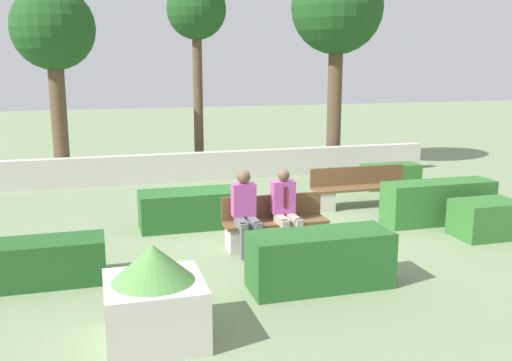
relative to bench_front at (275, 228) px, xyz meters
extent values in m
plane|color=gray|center=(0.00, 0.69, -0.32)|extent=(60.00, 60.00, 0.00)
cube|color=beige|center=(0.00, 5.79, 0.05)|extent=(12.48, 0.30, 0.74)
cube|color=brown|center=(0.00, -0.04, 0.10)|extent=(1.76, 0.44, 0.05)
cube|color=brown|center=(0.00, 0.20, 0.33)|extent=(1.76, 0.05, 0.40)
cube|color=beige|center=(-0.65, -0.04, -0.12)|extent=(0.36, 0.40, 0.40)
cube|color=beige|center=(0.65, -0.04, -0.12)|extent=(0.36, 0.40, 0.40)
cube|color=brown|center=(2.59, 2.00, 0.10)|extent=(2.19, 0.44, 0.05)
cube|color=brown|center=(2.59, 2.25, 0.33)|extent=(2.19, 0.04, 0.40)
cube|color=beige|center=(1.72, 2.00, -0.12)|extent=(0.36, 0.40, 0.40)
cube|color=beige|center=(3.45, 2.00, -0.12)|extent=(0.36, 0.40, 0.40)
cube|color=#B2A893|center=(0.03, -0.25, 0.19)|extent=(0.14, 0.46, 0.13)
cube|color=#B2A893|center=(0.23, -0.25, 0.19)|extent=(0.14, 0.46, 0.13)
cube|color=#B2A893|center=(0.01, -0.48, -0.03)|extent=(0.11, 0.11, 0.58)
cube|color=#B2A893|center=(0.25, -0.48, -0.03)|extent=(0.11, 0.11, 0.58)
cube|color=#B74C9E|center=(0.13, -0.01, 0.53)|extent=(0.38, 0.22, 0.54)
sphere|color=brown|center=(0.13, -0.03, 0.90)|extent=(0.20, 0.20, 0.20)
cube|color=maroon|center=(0.13, -0.13, 0.55)|extent=(0.06, 0.01, 0.35)
cube|color=slate|center=(-0.65, -0.25, 0.19)|extent=(0.14, 0.46, 0.13)
cube|color=slate|center=(-0.45, -0.25, 0.19)|extent=(0.14, 0.46, 0.13)
cube|color=slate|center=(-0.67, -0.48, -0.03)|extent=(0.11, 0.11, 0.58)
cube|color=slate|center=(-0.43, -0.48, -0.03)|extent=(0.11, 0.11, 0.58)
cube|color=#B74C9E|center=(-0.55, -0.01, 0.53)|extent=(0.38, 0.22, 0.54)
sphere|color=brown|center=(-0.55, -0.03, 0.91)|extent=(0.23, 0.23, 0.23)
cube|color=#235623|center=(-3.77, -0.68, -0.01)|extent=(1.97, 0.70, 0.63)
cube|color=#286028|center=(-1.21, 1.56, 0.02)|extent=(1.84, 0.83, 0.69)
cube|color=#286028|center=(0.05, -1.87, 0.07)|extent=(1.97, 0.72, 0.78)
cube|color=#33702D|center=(3.77, -0.51, 0.00)|extent=(1.11, 0.78, 0.65)
cube|color=#33702D|center=(3.48, 0.53, 0.08)|extent=(2.19, 0.63, 0.81)
cube|color=#33702D|center=(4.13, 3.57, -0.03)|extent=(1.41, 0.60, 0.60)
cube|color=beige|center=(-2.30, -2.79, 0.02)|extent=(1.08, 1.08, 0.70)
cone|color=#569347|center=(-2.30, -2.79, 0.58)|extent=(0.91, 0.91, 0.41)
cylinder|color=brown|center=(-3.66, 6.15, 1.33)|extent=(0.39, 0.39, 3.31)
sphere|color=#1E4C1E|center=(-3.66, 6.15, 3.54)|extent=(2.01, 2.01, 2.01)
cylinder|color=brown|center=(-0.02, 6.99, 1.68)|extent=(0.26, 0.26, 4.01)
sphere|color=#1E4C1E|center=(-0.02, 6.99, 4.13)|extent=(1.61, 1.61, 1.61)
cylinder|color=brown|center=(3.92, 6.61, 1.60)|extent=(0.41, 0.41, 3.85)
sphere|color=#1E4C1E|center=(3.92, 6.61, 4.24)|extent=(2.59, 2.59, 2.59)
camera|label=1|loc=(-2.84, -8.78, 2.73)|focal=40.00mm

